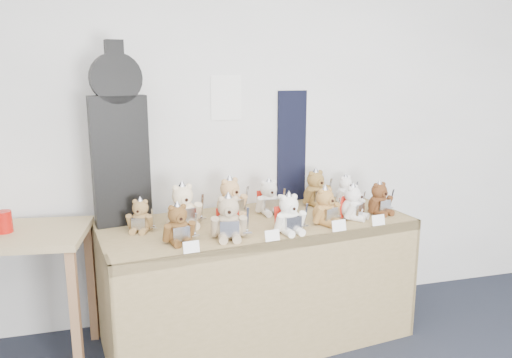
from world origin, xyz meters
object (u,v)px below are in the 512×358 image
object	(u,v)px
teddy_front_centre	(289,215)
teddy_back_left	(183,207)
teddy_front_far_left	(178,225)
teddy_back_right	(316,189)
teddy_back_end	(346,190)
red_cup	(4,222)
teddy_front_far_right	(353,204)
teddy_front_right	(325,207)
guitar_case	(119,137)
teddy_front_end	(379,200)
display_table	(262,250)
teddy_front_left	(229,219)
teddy_back_centre_left	(231,200)
teddy_back_far_left	(141,217)
teddy_back_centre_right	(269,198)

from	to	relation	value
teddy_front_centre	teddy_back_left	size ratio (longest dim) A/B	0.87
teddy_front_far_left	teddy_back_right	size ratio (longest dim) A/B	0.88
teddy_front_centre	teddy_back_left	xyz separation A→B (m)	(-0.58, 0.28, 0.02)
teddy_front_centre	teddy_back_end	xyz separation A→B (m)	(0.61, 0.53, -0.02)
red_cup	teddy_front_far_right	world-z (taller)	teddy_front_far_right
teddy_front_right	red_cup	bearing A→B (deg)	148.31
guitar_case	red_cup	world-z (taller)	guitar_case
teddy_front_centre	teddy_front_end	xyz separation A→B (m)	(0.70, 0.21, -0.01)
display_table	teddy_front_left	world-z (taller)	teddy_front_left
teddy_front_left	teddy_back_left	world-z (taller)	teddy_back_left
guitar_case	teddy_back_centre_left	xyz separation A→B (m)	(0.67, -0.04, -0.42)
guitar_case	teddy_back_end	distance (m)	1.61
teddy_back_left	teddy_back_end	world-z (taller)	teddy_back_left
teddy_front_end	teddy_front_right	bearing A→B (deg)	176.22
teddy_front_end	teddy_back_far_left	bearing A→B (deg)	160.77
teddy_back_left	teddy_back_far_left	world-z (taller)	teddy_back_left
red_cup	teddy_back_centre_right	distance (m)	1.60
teddy_front_end	teddy_back_far_left	world-z (taller)	teddy_front_end
teddy_front_end	teddy_back_left	bearing A→B (deg)	159.34
teddy_front_far_right	teddy_back_end	world-z (taller)	teddy_front_far_right
red_cup	teddy_front_centre	world-z (taller)	teddy_front_centre
display_table	red_cup	distance (m)	1.52
display_table	teddy_back_left	xyz separation A→B (m)	(-0.47, 0.09, 0.29)
teddy_front_far_right	teddy_back_right	size ratio (longest dim) A/B	0.89
guitar_case	teddy_front_left	distance (m)	0.84
teddy_front_centre	guitar_case	bearing A→B (deg)	145.21
teddy_front_left	teddy_back_end	bearing A→B (deg)	36.56
teddy_front_far_right	teddy_back_far_left	xyz separation A→B (m)	(-1.32, 0.10, -0.01)
teddy_front_far_left	teddy_front_left	xyz separation A→B (m)	(0.28, -0.00, 0.01)
teddy_front_far_left	teddy_back_left	bearing A→B (deg)	65.70
teddy_front_far_left	teddy_back_end	distance (m)	1.37
guitar_case	teddy_back_end	xyz separation A→B (m)	(1.55, 0.10, -0.45)
teddy_front_left	teddy_back_far_left	bearing A→B (deg)	158.41
guitar_case	teddy_front_right	world-z (taller)	guitar_case
display_table	teddy_back_right	distance (m)	0.66
display_table	teddy_front_end	size ratio (longest dim) A/B	8.29
teddy_back_left	teddy_front_centre	bearing A→B (deg)	-38.10
guitar_case	teddy_front_centre	bearing A→B (deg)	-35.36
teddy_front_right	teddy_back_left	size ratio (longest dim) A/B	0.86
teddy_front_far_left	teddy_back_centre_right	xyz separation A→B (m)	(0.65, 0.42, 0.00)
red_cup	teddy_back_far_left	world-z (taller)	teddy_back_far_left
teddy_front_far_left	teddy_back_right	bearing A→B (deg)	15.73
teddy_front_right	teddy_front_far_right	bearing A→B (deg)	-10.72
teddy_front_left	teddy_front_right	world-z (taller)	teddy_front_left
teddy_back_centre_left	teddy_back_far_left	size ratio (longest dim) A/B	1.34
teddy_back_far_left	teddy_front_centre	bearing A→B (deg)	2.45
red_cup	guitar_case	bearing A→B (deg)	6.57
teddy_back_right	teddy_back_far_left	size ratio (longest dim) A/B	1.28
teddy_front_right	teddy_back_centre_right	distance (m)	0.41
teddy_back_left	teddy_back_centre_left	world-z (taller)	teddy_back_left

